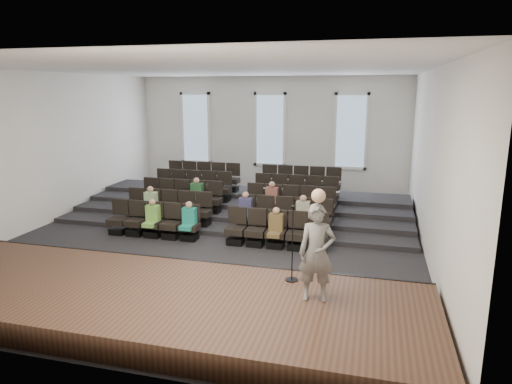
{
  "coord_description": "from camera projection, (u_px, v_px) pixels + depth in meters",
  "views": [
    {
      "loc": [
        4.52,
        -12.74,
        4.42
      ],
      "look_at": [
        1.05,
        0.5,
        1.34
      ],
      "focal_mm": 32.0,
      "sensor_mm": 36.0,
      "label": 1
    }
  ],
  "objects": [
    {
      "name": "ceiling",
      "position": [
        216.0,
        69.0,
        13.02
      ],
      "size": [
        12.0,
        14.0,
        0.02
      ],
      "primitive_type": "cube",
      "color": "white",
      "rests_on": "ground"
    },
    {
      "name": "audience",
      "position": [
        222.0,
        208.0,
        14.24
      ],
      "size": [
        5.45,
        2.64,
        1.1
      ],
      "color": "#77BD4B",
      "rests_on": "seating_rows"
    },
    {
      "name": "wall_back",
      "position": [
        270.0,
        134.0,
        20.19
      ],
      "size": [
        12.0,
        0.04,
        5.0
      ],
      "primitive_type": "cube",
      "color": "white",
      "rests_on": "ground"
    },
    {
      "name": "mic_stand",
      "position": [
        292.0,
        258.0,
        9.5
      ],
      "size": [
        0.27,
        0.27,
        1.63
      ],
      "color": "black",
      "rests_on": "stage"
    },
    {
      "name": "stage",
      "position": [
        136.0,
        300.0,
        9.25
      ],
      "size": [
        11.8,
        3.6,
        0.5
      ],
      "primitive_type": "cube",
      "color": "#452E1D",
      "rests_on": "ground"
    },
    {
      "name": "speaker",
      "position": [
        317.0,
        253.0,
        8.53
      ],
      "size": [
        0.74,
        0.54,
        1.87
      ],
      "primitive_type": "imported",
      "rotation": [
        0.0,
        0.0,
        0.14
      ],
      "color": "#625F5D",
      "rests_on": "stage"
    },
    {
      "name": "wall_left",
      "position": [
        45.0,
        149.0,
        15.06
      ],
      "size": [
        0.04,
        14.0,
        5.0
      ],
      "primitive_type": "cube",
      "color": "white",
      "rests_on": "ground"
    },
    {
      "name": "wall_front",
      "position": [
        64.0,
        219.0,
        6.94
      ],
      "size": [
        12.0,
        0.04,
        5.0
      ],
      "primitive_type": "cube",
      "color": "white",
      "rests_on": "ground"
    },
    {
      "name": "stage_lip",
      "position": [
        173.0,
        268.0,
        10.92
      ],
      "size": [
        11.8,
        0.06,
        0.52
      ],
      "primitive_type": "cube",
      "color": "black",
      "rests_on": "ground"
    },
    {
      "name": "ground",
      "position": [
        219.0,
        236.0,
        14.12
      ],
      "size": [
        14.0,
        14.0,
        0.0
      ],
      "primitive_type": "plane",
      "color": "black",
      "rests_on": "ground"
    },
    {
      "name": "wall_right",
      "position": [
        432.0,
        164.0,
        12.08
      ],
      "size": [
        0.04,
        14.0,
        5.0
      ],
      "primitive_type": "cube",
      "color": "white",
      "rests_on": "ground"
    },
    {
      "name": "risers",
      "position": [
        247.0,
        205.0,
        17.07
      ],
      "size": [
        11.8,
        4.8,
        0.6
      ],
      "color": "black",
      "rests_on": "ground"
    },
    {
      "name": "windows",
      "position": [
        270.0,
        130.0,
        20.09
      ],
      "size": [
        8.44,
        0.1,
        3.24
      ],
      "color": "white",
      "rests_on": "wall_back"
    },
    {
      "name": "seating_rows",
      "position": [
        234.0,
        203.0,
        15.42
      ],
      "size": [
        6.8,
        4.7,
        1.67
      ],
      "color": "black",
      "rests_on": "ground"
    }
  ]
}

